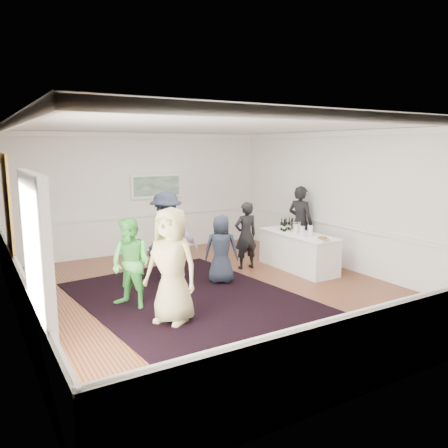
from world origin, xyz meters
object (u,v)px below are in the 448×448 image
serving_table (298,251)px  guest_dark_a (166,235)px  guest_navy (221,249)px  nut_bowl (323,239)px  guest_dark_b (246,235)px  guest_green (131,264)px  guest_lilac (177,250)px  ice_bucket (295,227)px  guest_tan (171,266)px  bartender (300,222)px

serving_table → guest_dark_a: 3.08m
guest_navy → nut_bowl: size_ratio=5.12×
guest_dark_b → guest_dark_a: bearing=-6.3°
guest_green → guest_lilac: (1.24, 0.75, -0.07)m
guest_dark_b → ice_bucket: guest_dark_b is taller
guest_tan → guest_dark_b: guest_tan is taller
bartender → nut_bowl: bearing=135.7°
serving_table → guest_dark_b: (-1.01, 0.68, 0.36)m
guest_lilac → ice_bucket: 3.00m
bartender → ice_bucket: size_ratio=7.14×
guest_dark_a → nut_bowl: (2.78, -1.90, -0.05)m
guest_tan → guest_lilac: guest_tan is taller
guest_lilac → guest_dark_a: bearing=-73.2°
guest_lilac → guest_dark_a: guest_dark_a is taller
serving_table → guest_green: 4.19m
guest_lilac → guest_navy: guest_lilac is taller
ice_bucket → guest_lilac: bearing=177.5°
guest_lilac → guest_dark_a: size_ratio=0.79×
guest_lilac → ice_bucket: (2.99, -0.13, 0.23)m
serving_table → guest_lilac: guest_lilac is taller
serving_table → ice_bucket: 0.58m
guest_green → guest_dark_a: 1.94m
bartender → guest_green: (-4.87, -1.21, -0.12)m
guest_green → nut_bowl: (4.08, -0.46, 0.08)m
guest_green → guest_navy: (2.09, 0.43, -0.08)m
guest_dark_a → ice_bucket: guest_dark_a is taller
guest_dark_a → guest_navy: guest_dark_a is taller
guest_tan → guest_green: bearing=164.9°
bartender → guest_dark_b: 1.74m
bartender → guest_dark_a: size_ratio=0.99×
guest_dark_b → nut_bowl: size_ratio=5.58×
guest_lilac → guest_dark_b: 1.94m
guest_navy → ice_bucket: 2.16m
guest_dark_a → guest_lilac: bearing=51.1°
serving_table → guest_navy: bearing=179.5°
guest_dark_a → ice_bucket: (2.93, -0.81, 0.03)m
bartender → guest_dark_b: bartender is taller
guest_green → nut_bowl: size_ratio=5.70×
guest_lilac → nut_bowl: size_ratio=5.22×
guest_lilac → ice_bucket: size_ratio=5.67×
bartender → guest_green: 5.02m
bartender → guest_dark_a: bearing=67.7°
ice_bucket → nut_bowl: ice_bucket is taller
guest_lilac → guest_navy: bearing=-178.8°
bartender → guest_tan: guest_tan is taller
serving_table → bartender: size_ratio=1.13×
guest_green → guest_tan: bearing=-12.1°
serving_table → nut_bowl: (-0.08, -0.88, 0.46)m
bartender → guest_green: bartender is taller
bartender → ice_bucket: 0.87m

